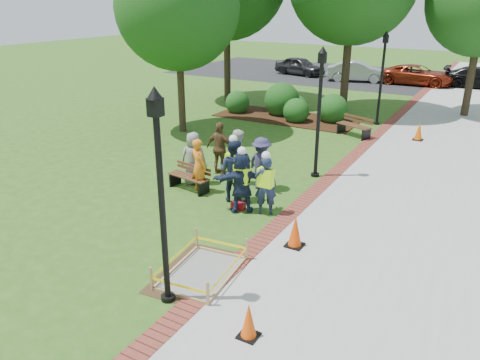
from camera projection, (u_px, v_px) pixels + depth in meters
The scene contains 33 objects.
ground at pixel (201, 226), 12.35m from camera, with size 100.00×100.00×0.00m, color #285116.
sidewalk at pixel (453, 153), 18.11m from camera, with size 6.00×60.00×0.02m, color #9E9E99.
brick_edging at pixel (370, 141), 19.61m from camera, with size 0.50×60.00×0.03m, color maroon.
mulch_bed at pixel (286, 118), 23.43m from camera, with size 7.00×3.00×0.05m, color #381E0F.
parking_lot at pixel (409, 80), 34.17m from camera, with size 36.00×12.00×0.01m, color black.
wet_concrete_pad at pixel (202, 265), 10.11m from camera, with size 1.93×2.46×0.55m.
bench_near at pixel (189, 182), 14.61m from camera, with size 1.48×0.69×0.77m.
bench_far at pixel (354, 130), 20.23m from camera, with size 1.66×1.09×0.86m.
cone_front at pixel (249, 321), 8.18m from camera, with size 0.36×0.36×0.71m.
cone_back at pixel (295, 232), 11.19m from camera, with size 0.42×0.42×0.82m.
cone_far at pixel (419, 132), 19.62m from camera, with size 0.40×0.40×0.80m.
toolbox at pixel (238, 206), 13.31m from camera, with size 0.39×0.22×0.20m, color maroon.
lamp_near at pixel (161, 185), 8.44m from camera, with size 0.28×0.28×4.26m.
lamp_mid at pixel (320, 104), 14.91m from camera, with size 0.28×0.28×4.26m.
lamp_far at pixel (382, 71), 21.37m from camera, with size 0.28×0.28×4.26m.
tree_left at pixel (177, 8), 19.24m from camera, with size 5.15×5.15×7.83m.
shrub_a at pixel (237, 113), 24.52m from camera, with size 1.24×1.24×1.24m, color #174313.
shrub_b at pixel (281, 115), 24.09m from camera, with size 1.79×1.79×1.79m, color #174313.
shrub_c at pixel (296, 122), 22.68m from camera, with size 1.25×1.25×1.25m, color #174313.
shrub_d at pixel (332, 122), 22.71m from camera, with size 1.47×1.47×1.47m, color #174313.
shrub_e at pixel (296, 115), 24.09m from camera, with size 1.07×1.07×1.07m, color #174313.
casual_person_a at pixel (194, 159), 14.87m from camera, with size 0.64×0.53×1.71m.
casual_person_b at pixel (199, 166), 14.23m from camera, with size 0.63×0.52×1.70m.
casual_person_c at pixel (238, 157), 14.93m from camera, with size 0.65×0.67×1.78m.
casual_person_d at pixel (220, 149), 15.69m from camera, with size 0.58×0.38×1.80m.
casual_person_e at pixel (261, 164), 14.44m from camera, with size 0.63×0.54×1.68m.
hivis_worker_a at pixel (242, 180), 12.87m from camera, with size 0.67×0.60×1.90m.
hivis_worker_b at pixel (266, 183), 12.74m from camera, with size 0.64×0.56×1.82m.
hivis_worker_c at pixel (233, 169), 13.57m from camera, with size 0.61×0.41×2.02m.
parked_car_a at pixel (300, 75), 36.46m from camera, with size 4.57×1.99×1.49m, color black.
parked_car_b at pixel (356, 81), 33.64m from camera, with size 4.68×2.04×1.53m, color #A1A2A6.
parked_car_c at pixel (416, 85), 32.36m from camera, with size 4.47×1.94×1.46m, color maroon.
parked_car_d at pixel (480, 88), 31.12m from camera, with size 4.52×1.97×1.47m, color black.
Camera 1 is at (6.39, -9.08, 5.63)m, focal length 35.00 mm.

